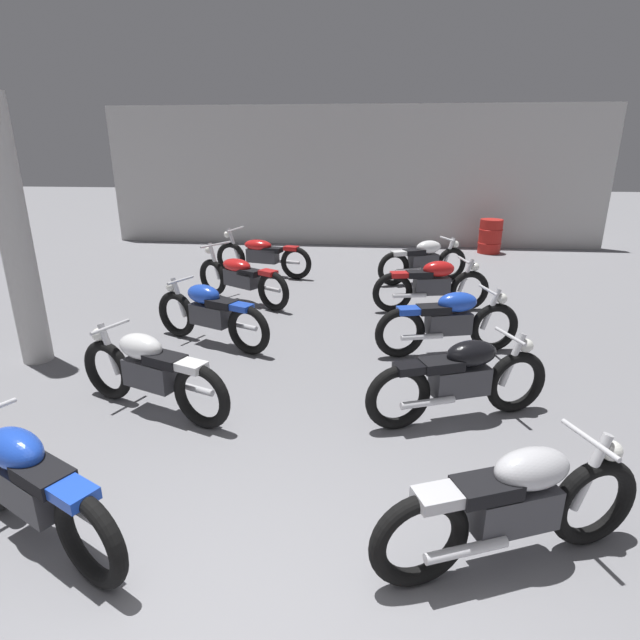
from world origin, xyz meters
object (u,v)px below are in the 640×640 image
object	(u,v)px
motorcycle_left_row_2	(210,313)
motorcycle_right_row_1	(461,378)
motorcycle_right_row_3	(432,284)
motorcycle_right_row_4	(424,260)
motorcycle_right_row_0	(515,505)
motorcycle_left_row_3	(241,277)
oil_drum	(490,236)
motorcycle_left_row_1	(150,371)
motorcycle_left_row_4	(262,255)
motorcycle_right_row_2	(449,321)
support_pillar	(15,236)
motorcycle_left_row_0	(30,485)

from	to	relation	value
motorcycle_left_row_2	motorcycle_right_row_1	size ratio (longest dim) A/B	0.98
motorcycle_left_row_2	motorcycle_right_row_3	xyz separation A→B (m)	(3.18, 1.84, 0.00)
motorcycle_right_row_4	motorcycle_right_row_0	bearing A→B (deg)	-90.38
motorcycle_left_row_3	oil_drum	xyz separation A→B (m)	(5.21, 4.85, -0.03)
motorcycle_left_row_1	motorcycle_left_row_4	world-z (taller)	motorcycle_left_row_4
motorcycle_left_row_3	motorcycle_right_row_2	world-z (taller)	motorcycle_left_row_3
support_pillar	motorcycle_left_row_3	xyz separation A→B (m)	(1.99, 2.75, -1.15)
motorcycle_left_row_1	motorcycle_right_row_2	xyz separation A→B (m)	(3.23, 1.89, 0.00)
support_pillar	motorcycle_left_row_1	xyz separation A→B (m)	(2.04, -1.13, -1.14)
motorcycle_right_row_1	motorcycle_left_row_3	bearing A→B (deg)	130.49
oil_drum	motorcycle_right_row_2	bearing A→B (deg)	-105.66
motorcycle_left_row_4	motorcycle_right_row_4	distance (m)	3.31
motorcycle_right_row_4	motorcycle_left_row_3	bearing A→B (deg)	-152.70
motorcycle_left_row_3	motorcycle_right_row_1	distance (m)	4.89
motorcycle_left_row_2	motorcycle_right_row_2	distance (m)	3.21
motorcycle_left_row_1	motorcycle_left_row_2	bearing A→B (deg)	89.22
support_pillar	motorcycle_left_row_0	world-z (taller)	support_pillar
motorcycle_left_row_0	motorcycle_left_row_2	distance (m)	3.73
motorcycle_left_row_3	oil_drum	size ratio (longest dim) A/B	2.24
motorcycle_left_row_4	support_pillar	bearing A→B (deg)	-112.90
motorcycle_right_row_2	motorcycle_left_row_1	bearing A→B (deg)	-149.74
motorcycle_left_row_3	motorcycle_right_row_1	world-z (taller)	motorcycle_left_row_3
motorcycle_left_row_0	motorcycle_right_row_1	world-z (taller)	same
motorcycle_left_row_3	motorcycle_left_row_4	size ratio (longest dim) A/B	0.89
support_pillar	motorcycle_right_row_4	xyz separation A→B (m)	(5.27, 4.44, -1.14)
motorcycle_right_row_0	motorcycle_right_row_4	xyz separation A→B (m)	(0.05, 7.27, 0.00)
motorcycle_left_row_4	motorcycle_right_row_2	xyz separation A→B (m)	(3.32, -3.88, 0.01)
motorcycle_right_row_1	motorcycle_right_row_0	bearing A→B (deg)	-88.33
motorcycle_left_row_1	motorcycle_left_row_3	size ratio (longest dim) A/B	0.98
motorcycle_left_row_0	motorcycle_right_row_2	size ratio (longest dim) A/B	0.93
motorcycle_right_row_3	motorcycle_right_row_0	bearing A→B (deg)	-90.29
motorcycle_left_row_4	motorcycle_left_row_0	bearing A→B (deg)	-89.72
motorcycle_left_row_1	motorcycle_right_row_3	size ratio (longest dim) A/B	0.96
motorcycle_left_row_0	motorcycle_left_row_3	world-z (taller)	motorcycle_left_row_3
motorcycle_left_row_2	motorcycle_right_row_2	bearing A→B (deg)	-0.05
motorcycle_left_row_2	motorcycle_left_row_3	bearing A→B (deg)	92.35
motorcycle_right_row_1	motorcycle_right_row_4	world-z (taller)	same
motorcycle_right_row_2	oil_drum	size ratio (longest dim) A/B	2.27
motorcycle_left_row_2	motorcycle_right_row_1	bearing A→B (deg)	-29.18
motorcycle_left_row_3	motorcycle_right_row_2	xyz separation A→B (m)	(3.29, -1.99, 0.01)
support_pillar	oil_drum	bearing A→B (deg)	46.56
motorcycle_left_row_1	motorcycle_right_row_3	bearing A→B (deg)	49.39
support_pillar	motorcycle_left_row_2	distance (m)	2.48
motorcycle_right_row_3	motorcycle_right_row_4	size ratio (longest dim) A/B	1.07
support_pillar	motorcycle_right_row_1	world-z (taller)	support_pillar
motorcycle_right_row_2	motorcycle_left_row_0	bearing A→B (deg)	-131.39
motorcycle_left_row_1	motorcycle_right_row_0	size ratio (longest dim) A/B	1.00
motorcycle_right_row_2	oil_drum	xyz separation A→B (m)	(1.92, 6.84, -0.03)
support_pillar	motorcycle_left_row_0	xyz separation A→B (m)	(1.99, -2.97, -1.14)
motorcycle_right_row_2	motorcycle_right_row_4	distance (m)	3.69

